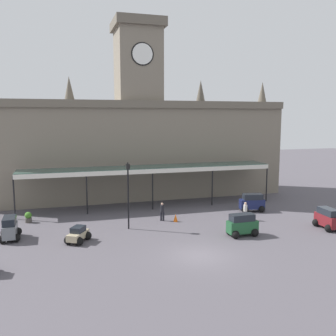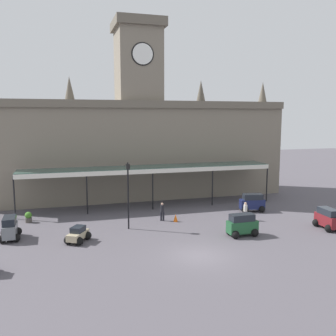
{
  "view_description": "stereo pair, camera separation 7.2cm",
  "coord_description": "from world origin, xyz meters",
  "px_view_note": "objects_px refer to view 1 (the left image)",
  "views": [
    {
      "loc": [
        -8.87,
        -22.53,
        9.37
      ],
      "look_at": [
        0.0,
        7.73,
        5.0
      ],
      "focal_mm": 39.65,
      "sensor_mm": 36.0,
      "label": 1
    },
    {
      "loc": [
        -8.8,
        -22.55,
        9.37
      ],
      "look_at": [
        0.0,
        7.73,
        5.0
      ],
      "focal_mm": 39.65,
      "sensor_mm": 36.0,
      "label": 2
    }
  ],
  "objects_px": {
    "pedestrian_beside_cars": "(245,210)",
    "victorian_lamppost": "(128,188)",
    "traffic_cone": "(176,218)",
    "car_maroon_van": "(327,219)",
    "car_green_van": "(242,226)",
    "planter_forecourt_centre": "(28,217)",
    "car_grey_van": "(10,229)",
    "pedestrian_crossing_forecourt": "(162,211)",
    "car_navy_van": "(252,203)",
    "car_beige_sedan": "(78,235)"
  },
  "relations": [
    {
      "from": "victorian_lamppost",
      "to": "traffic_cone",
      "type": "relative_size",
      "value": 8.35
    },
    {
      "from": "car_beige_sedan",
      "to": "pedestrian_crossing_forecourt",
      "type": "height_order",
      "value": "pedestrian_crossing_forecourt"
    },
    {
      "from": "car_green_van",
      "to": "pedestrian_crossing_forecourt",
      "type": "height_order",
      "value": "car_green_van"
    },
    {
      "from": "car_green_van",
      "to": "car_maroon_van",
      "type": "distance_m",
      "value": 7.76
    },
    {
      "from": "car_maroon_van",
      "to": "pedestrian_beside_cars",
      "type": "xyz_separation_m",
      "value": [
        -5.37,
        4.34,
        0.1
      ]
    },
    {
      "from": "car_beige_sedan",
      "to": "car_green_van",
      "type": "distance_m",
      "value": 12.75
    },
    {
      "from": "car_navy_van",
      "to": "traffic_cone",
      "type": "distance_m",
      "value": 8.53
    },
    {
      "from": "victorian_lamppost",
      "to": "traffic_cone",
      "type": "bearing_deg",
      "value": 12.22
    },
    {
      "from": "car_grey_van",
      "to": "victorian_lamppost",
      "type": "relative_size",
      "value": 0.43
    },
    {
      "from": "pedestrian_beside_cars",
      "to": "traffic_cone",
      "type": "distance_m",
      "value": 6.41
    },
    {
      "from": "traffic_cone",
      "to": "car_green_van",
      "type": "bearing_deg",
      "value": -53.98
    },
    {
      "from": "car_navy_van",
      "to": "pedestrian_crossing_forecourt",
      "type": "bearing_deg",
      "value": -175.56
    },
    {
      "from": "car_maroon_van",
      "to": "car_navy_van",
      "type": "xyz_separation_m",
      "value": [
        -3.2,
        7.0,
        0.0
      ]
    },
    {
      "from": "car_navy_van",
      "to": "traffic_cone",
      "type": "relative_size",
      "value": 3.75
    },
    {
      "from": "car_beige_sedan",
      "to": "car_grey_van",
      "type": "height_order",
      "value": "car_grey_van"
    },
    {
      "from": "car_beige_sedan",
      "to": "traffic_cone",
      "type": "relative_size",
      "value": 3.32
    },
    {
      "from": "car_green_van",
      "to": "pedestrian_beside_cars",
      "type": "distance_m",
      "value": 4.65
    },
    {
      "from": "pedestrian_crossing_forecourt",
      "to": "pedestrian_beside_cars",
      "type": "bearing_deg",
      "value": -14.68
    },
    {
      "from": "car_green_van",
      "to": "planter_forecourt_centre",
      "type": "distance_m",
      "value": 18.73
    },
    {
      "from": "car_maroon_van",
      "to": "pedestrian_beside_cars",
      "type": "distance_m",
      "value": 6.9
    },
    {
      "from": "car_maroon_van",
      "to": "traffic_cone",
      "type": "distance_m",
      "value": 12.93
    },
    {
      "from": "car_grey_van",
      "to": "pedestrian_crossing_forecourt",
      "type": "relative_size",
      "value": 1.45
    },
    {
      "from": "car_green_van",
      "to": "car_navy_van",
      "type": "distance_m",
      "value": 8.06
    },
    {
      "from": "pedestrian_beside_cars",
      "to": "victorian_lamppost",
      "type": "distance_m",
      "value": 11.0
    },
    {
      "from": "car_beige_sedan",
      "to": "car_maroon_van",
      "type": "xyz_separation_m",
      "value": [
        20.32,
        -2.5,
        0.3
      ]
    },
    {
      "from": "car_green_van",
      "to": "pedestrian_crossing_forecourt",
      "type": "xyz_separation_m",
      "value": [
        -4.94,
        5.91,
        0.1
      ]
    },
    {
      "from": "car_beige_sedan",
      "to": "pedestrian_crossing_forecourt",
      "type": "xyz_separation_m",
      "value": [
        7.63,
        3.76,
        0.41
      ]
    },
    {
      "from": "car_navy_van",
      "to": "planter_forecourt_centre",
      "type": "bearing_deg",
      "value": 174.34
    },
    {
      "from": "car_navy_van",
      "to": "car_beige_sedan",
      "type": "bearing_deg",
      "value": -165.28
    },
    {
      "from": "car_navy_van",
      "to": "traffic_cone",
      "type": "bearing_deg",
      "value": -170.97
    },
    {
      "from": "car_maroon_van",
      "to": "victorian_lamppost",
      "type": "xyz_separation_m",
      "value": [
        -16.06,
        4.7,
        2.65
      ]
    },
    {
      "from": "car_maroon_van",
      "to": "victorian_lamppost",
      "type": "distance_m",
      "value": 16.94
    },
    {
      "from": "pedestrian_crossing_forecourt",
      "to": "victorian_lamppost",
      "type": "xyz_separation_m",
      "value": [
        -3.37,
        -1.56,
        2.55
      ]
    },
    {
      "from": "traffic_cone",
      "to": "planter_forecourt_centre",
      "type": "bearing_deg",
      "value": 164.9
    },
    {
      "from": "car_green_van",
      "to": "pedestrian_beside_cars",
      "type": "height_order",
      "value": "car_green_van"
    },
    {
      "from": "victorian_lamppost",
      "to": "planter_forecourt_centre",
      "type": "xyz_separation_m",
      "value": [
        -8.25,
        4.39,
        -2.97
      ]
    },
    {
      "from": "car_grey_van",
      "to": "planter_forecourt_centre",
      "type": "xyz_separation_m",
      "value": [
        0.99,
        4.5,
        -0.32
      ]
    },
    {
      "from": "planter_forecourt_centre",
      "to": "pedestrian_beside_cars",
      "type": "bearing_deg",
      "value": -14.06
    },
    {
      "from": "victorian_lamppost",
      "to": "planter_forecourt_centre",
      "type": "bearing_deg",
      "value": 151.99
    },
    {
      "from": "car_green_van",
      "to": "traffic_cone",
      "type": "relative_size",
      "value": 3.58
    },
    {
      "from": "car_navy_van",
      "to": "pedestrian_beside_cars",
      "type": "bearing_deg",
      "value": -129.17
    },
    {
      "from": "car_beige_sedan",
      "to": "victorian_lamppost",
      "type": "xyz_separation_m",
      "value": [
        4.26,
        2.2,
        2.96
      ]
    },
    {
      "from": "car_navy_van",
      "to": "victorian_lamppost",
      "type": "bearing_deg",
      "value": -169.86
    },
    {
      "from": "pedestrian_beside_cars",
      "to": "victorian_lamppost",
      "type": "bearing_deg",
      "value": 178.09
    },
    {
      "from": "car_maroon_van",
      "to": "pedestrian_beside_cars",
      "type": "height_order",
      "value": "car_maroon_van"
    },
    {
      "from": "pedestrian_crossing_forecourt",
      "to": "victorian_lamppost",
      "type": "distance_m",
      "value": 4.51
    },
    {
      "from": "planter_forecourt_centre",
      "to": "car_beige_sedan",
      "type": "bearing_deg",
      "value": -58.77
    },
    {
      "from": "car_green_van",
      "to": "pedestrian_beside_cars",
      "type": "xyz_separation_m",
      "value": [
        2.39,
        3.99,
        0.1
      ]
    },
    {
      "from": "car_maroon_van",
      "to": "car_navy_van",
      "type": "bearing_deg",
      "value": 114.59
    },
    {
      "from": "car_navy_van",
      "to": "planter_forecourt_centre",
      "type": "relative_size",
      "value": 2.64
    }
  ]
}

